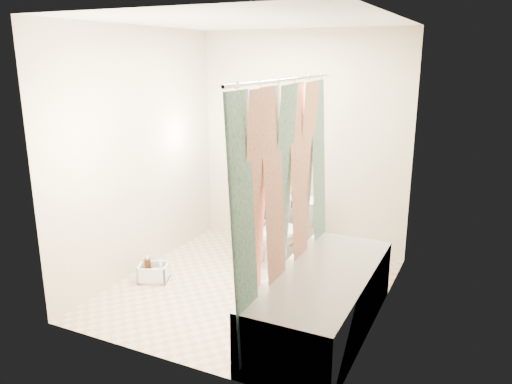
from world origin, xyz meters
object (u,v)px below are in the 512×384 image
at_px(plumber, 249,178).
at_px(cleaning_caddy, 154,273).
at_px(toilet, 286,232).
at_px(bathtub, 322,299).

height_order(plumber, cleaning_caddy, plumber).
distance_m(toilet, cleaning_caddy, 1.40).
height_order(toilet, plumber, plumber).
bearing_deg(toilet, plumber, -150.77).
bearing_deg(toilet, bathtub, -35.60).
height_order(bathtub, toilet, toilet).
distance_m(plumber, cleaning_caddy, 1.36).
xyz_separation_m(plumber, cleaning_caddy, (-0.58, -0.91, -0.82)).
bearing_deg(bathtub, cleaning_caddy, 174.81).
bearing_deg(toilet, cleaning_caddy, -115.13).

